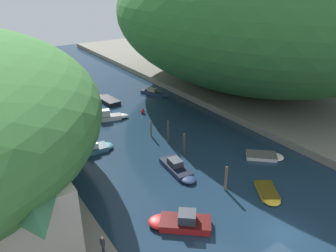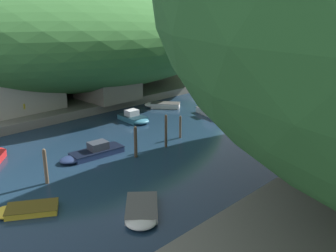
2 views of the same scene
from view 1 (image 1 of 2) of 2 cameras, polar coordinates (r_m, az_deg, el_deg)
water_surface at (r=51.73m, az=-7.15°, el=1.01°), size 130.00×130.00×0.00m
right_bank at (r=65.39m, az=12.33°, el=6.26°), size 22.00×120.00×1.04m
hillside_right at (r=64.34m, az=13.22°, el=18.33°), size 42.69×59.76×26.14m
waterfront_building at (r=29.53m, az=-25.12°, el=-8.89°), size 6.67×14.09×8.63m
boathouse_shed at (r=42.33m, az=-24.39°, el=-1.71°), size 7.90×7.11×4.55m
boat_far_upstream at (r=60.04m, az=-10.65°, el=4.57°), size 2.64×6.25×0.72m
boat_small_dinghy at (r=35.97m, az=17.08°, el=-11.22°), size 3.73×4.46×0.43m
boat_yellow_tender at (r=48.68m, az=-18.08°, el=-1.25°), size 4.86×4.32×0.67m
boat_near_quay at (r=42.64m, az=16.67°, el=-5.04°), size 4.74×4.58×0.48m
boat_white_cruiser at (r=62.27m, az=-2.23°, el=5.76°), size 3.66×6.08×1.24m
boat_cabin_cruiser at (r=38.01m, az=1.81°, el=-7.52°), size 2.39×6.30×1.28m
boat_open_rowboat at (r=30.76m, az=1.98°, el=-16.34°), size 5.71×5.25×1.57m
boat_navy_launch at (r=43.41m, az=-12.32°, el=-3.69°), size 4.56×2.34×1.32m
boat_far_right_bank at (r=52.19m, az=-10.24°, el=1.64°), size 6.28×3.15×1.70m
mooring_post_nearest at (r=35.07m, az=10.07°, el=-8.93°), size 0.29×0.29×2.90m
mooring_post_middle at (r=40.98m, az=2.82°, el=-3.19°), size 0.30×0.30×2.97m
mooring_post_fourth at (r=43.70m, az=0.01°, el=-1.02°), size 0.26×0.26×3.32m
mooring_post_farthest at (r=45.74m, az=-2.95°, el=-0.44°), size 0.25×0.25×2.42m
channel_buoy_near at (r=53.91m, az=-4.43°, el=2.59°), size 0.66×0.66×0.99m
person_on_quay at (r=27.08m, az=-11.32°, el=-19.47°), size 0.29×0.41×1.69m
person_by_boathouse at (r=32.61m, az=-19.15°, el=-11.77°), size 0.32×0.43×1.69m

